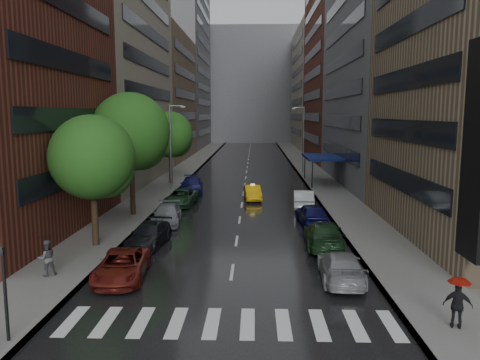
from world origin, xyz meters
TOP-DOWN VIEW (x-y plane):
  - ground at (0.00, 0.00)m, footprint 220.00×220.00m
  - road at (0.00, 50.00)m, footprint 14.00×140.00m
  - sidewalk_left at (-9.00, 50.00)m, footprint 4.00×140.00m
  - sidewalk_right at (9.00, 50.00)m, footprint 4.00×140.00m
  - crosswalk at (0.20, -2.00)m, footprint 13.15×2.80m
  - buildings_left at (-15.00, 58.79)m, footprint 8.00×108.00m
  - buildings_right at (15.00, 56.70)m, footprint 8.05×109.10m
  - building_far at (0.00, 118.00)m, footprint 40.00×14.00m
  - tree_near at (-8.60, 8.28)m, footprint 5.10×5.10m
  - tree_mid at (-8.60, 17.16)m, footprint 6.17×6.17m
  - tree_far at (-8.60, 34.16)m, footprint 5.29×5.29m
  - taxi at (0.96, 24.60)m, footprint 1.85×4.32m
  - parked_cars_left at (-5.40, 16.32)m, footprint 2.78×31.00m
  - parked_cars_right at (5.40, 11.31)m, footprint 2.51×22.98m
  - ped_black_umbrella at (-9.16, 2.77)m, footprint 1.11×1.07m
  - ped_red_umbrella at (8.79, -2.40)m, footprint 1.12×0.82m
  - traffic_light at (-7.60, -3.92)m, footprint 0.18×0.15m
  - street_lamp_left at (-7.72, 30.00)m, footprint 1.74×0.22m
  - street_lamp_right at (7.72, 45.00)m, footprint 1.74×0.22m
  - awning at (8.98, 35.00)m, footprint 4.00×8.00m

SIDE VIEW (x-z plane):
  - ground at x=0.00m, z-range 0.00..0.00m
  - road at x=0.00m, z-range 0.00..0.01m
  - crosswalk at x=0.20m, z-range 0.01..0.02m
  - sidewalk_left at x=-9.00m, z-range 0.00..0.15m
  - sidewalk_right at x=9.00m, z-range 0.00..0.15m
  - taxi at x=0.96m, z-range 0.00..1.39m
  - parked_cars_left at x=-5.40m, z-range -0.07..1.53m
  - parked_cars_right at x=5.40m, z-range -0.02..1.58m
  - ped_red_umbrella at x=8.79m, z-range 0.32..2.33m
  - ped_black_umbrella at x=-9.16m, z-range 0.33..2.42m
  - traffic_light at x=-7.60m, z-range 0.50..3.95m
  - awning at x=8.98m, z-range 1.57..4.70m
  - street_lamp_left at x=-7.72m, z-range 0.39..9.39m
  - street_lamp_right at x=7.72m, z-range 0.39..9.39m
  - tree_near at x=-8.60m, z-range 1.50..9.62m
  - tree_far at x=-8.60m, z-range 1.55..9.98m
  - tree_mid at x=-8.60m, z-range 1.82..11.64m
  - buildings_right at x=15.00m, z-range -2.97..33.03m
  - buildings_left at x=-15.00m, z-range -3.01..34.99m
  - building_far at x=0.00m, z-range 0.00..32.00m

